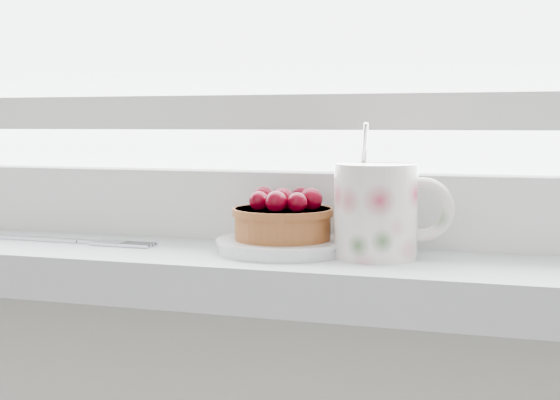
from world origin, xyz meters
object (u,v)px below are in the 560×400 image
at_px(saucer, 283,246).
at_px(floral_mug, 379,209).
at_px(raspberry_tart, 283,217).
at_px(fork, 65,240).

xyz_separation_m(saucer, floral_mug, (0.09, -0.00, 0.04)).
xyz_separation_m(raspberry_tart, floral_mug, (0.09, -0.00, 0.01)).
bearing_deg(floral_mug, raspberry_tart, 177.69).
xyz_separation_m(saucer, raspberry_tart, (0.00, 0.00, 0.03)).
distance_m(raspberry_tart, floral_mug, 0.09).
bearing_deg(fork, raspberry_tart, 1.90).
relative_size(raspberry_tart, fork, 0.47).
relative_size(saucer, raspberry_tart, 1.33).
xyz_separation_m(saucer, fork, (-0.23, -0.01, -0.00)).
relative_size(floral_mug, fork, 0.61).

